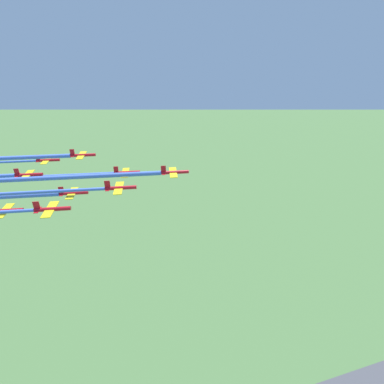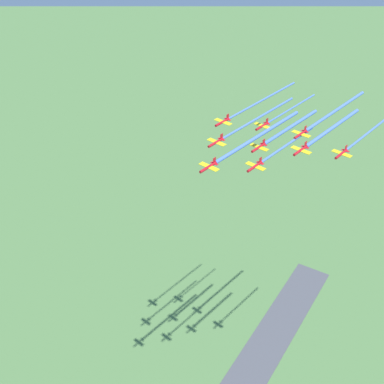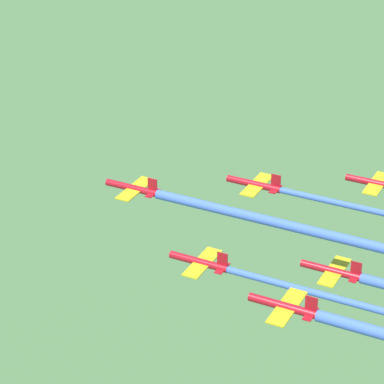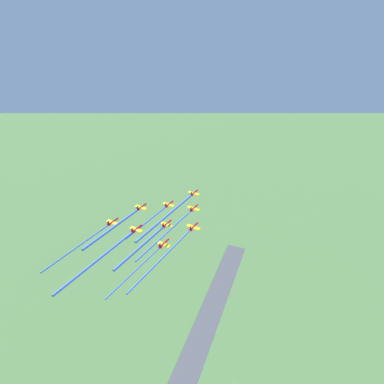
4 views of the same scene
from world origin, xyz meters
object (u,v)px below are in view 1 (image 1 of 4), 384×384
at_px(jet_6, 47,160).
at_px(jet_8, 6,211).
at_px(jet_0, 174,172).
at_px(jet_1, 126,172).
at_px(jet_7, 28,175).
at_px(jet_3, 82,155).
at_px(jet_4, 73,193).
at_px(jet_5, 51,209).
at_px(jet_2, 120,188).

distance_m(jet_6, jet_8, 36.15).
relative_size(jet_0, jet_1, 1.00).
xyz_separation_m(jet_1, jet_7, (17.25, -25.42, 0.76)).
bearing_deg(jet_3, jet_7, -59.53).
xyz_separation_m(jet_3, jet_4, (14.96, 10.15, -5.49)).
distance_m(jet_5, jet_6, 47.90).
bearing_deg(jet_4, jet_6, -150.46).
xyz_separation_m(jet_6, jet_7, (14.96, 10.15, 2.04)).
xyz_separation_m(jet_5, jet_7, (-13.81, -27.93, -2.14)).
bearing_deg(jet_8, jet_2, 90.00).
bearing_deg(jet_2, jet_5, -59.53).
relative_size(jet_1, jet_2, 1.00).
height_order(jet_4, jet_8, jet_8).
bearing_deg(jet_6, jet_8, -0.00).
distance_m(jet_3, jet_6, 18.43).
bearing_deg(jet_5, jet_8, -120.47).
height_order(jet_2, jet_8, jet_2).
bearing_deg(jet_5, jet_3, 180.00).
height_order(jet_2, jet_3, jet_3).
bearing_deg(jet_8, jet_7, 180.00).
bearing_deg(jet_3, jet_6, -120.47).
distance_m(jet_4, jet_5, 18.75).
height_order(jet_5, jet_7, jet_5).
relative_size(jet_1, jet_4, 1.00).
xyz_separation_m(jet_6, jet_8, (29.91, 20.29, -0.51)).
xyz_separation_m(jet_4, jet_5, (14.96, 10.15, 4.99)).
bearing_deg(jet_4, jet_3, 180.00).
height_order(jet_4, jet_5, jet_5).
relative_size(jet_3, jet_4, 1.00).
distance_m(jet_0, jet_1, 18.11).
bearing_deg(jet_0, jet_5, -59.53).
bearing_deg(jet_0, jet_8, -78.91).
xyz_separation_m(jet_2, jet_5, (16.10, -7.64, -0.36)).
height_order(jet_1, jet_3, jet_3).
relative_size(jet_2, jet_5, 1.00).
bearing_deg(jet_2, jet_7, -120.47).
xyz_separation_m(jet_1, jet_5, (31.06, 2.51, 2.90)).
xyz_separation_m(jet_3, jet_6, (1.15, -17.78, -4.69)).
height_order(jet_2, jet_6, jet_2).
xyz_separation_m(jet_1, jet_2, (14.96, 10.15, 3.26)).
bearing_deg(jet_0, jet_4, -90.00).
bearing_deg(jet_8, jet_1, 120.47).
relative_size(jet_4, jet_5, 1.00).
bearing_deg(jet_7, jet_6, 180.00).
bearing_deg(jet_3, jet_0, 59.53).
xyz_separation_m(jet_2, jet_8, (17.25, -25.42, -5.05)).
relative_size(jet_3, jet_8, 1.00).
height_order(jet_3, jet_8, jet_3).
bearing_deg(jet_2, jet_3, -150.46).
height_order(jet_0, jet_1, jet_0).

